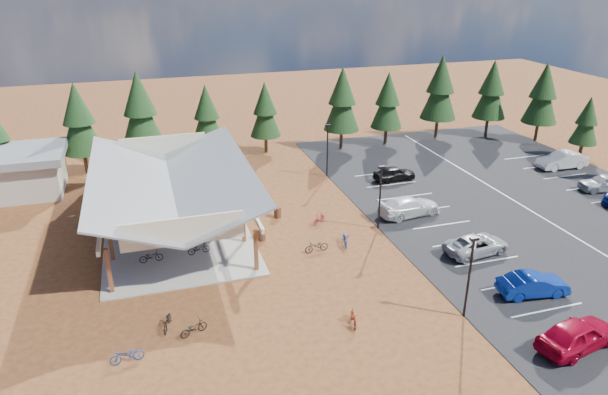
% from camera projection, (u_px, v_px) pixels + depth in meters
% --- Properties ---
extents(ground, '(140.00, 140.00, 0.00)m').
position_uv_depth(ground, '(326.00, 249.00, 38.95)').
color(ground, '#572916').
rests_on(ground, ground).
extents(asphalt_lot, '(27.00, 44.00, 0.04)m').
position_uv_depth(asphalt_lot, '(517.00, 203.00, 46.59)').
color(asphalt_lot, black).
rests_on(asphalt_lot, ground).
extents(concrete_pad, '(10.60, 18.60, 0.10)m').
position_uv_depth(concrete_pad, '(176.00, 226.00, 42.37)').
color(concrete_pad, gray).
rests_on(concrete_pad, ground).
extents(bike_pavilion, '(11.65, 19.40, 4.97)m').
position_uv_depth(bike_pavilion, '(171.00, 181.00, 40.89)').
color(bike_pavilion, brown).
rests_on(bike_pavilion, concrete_pad).
extents(outbuilding, '(11.00, 7.00, 3.90)m').
position_uv_depth(outbuilding, '(0.00, 173.00, 47.46)').
color(outbuilding, '#ADA593').
rests_on(outbuilding, ground).
extents(lamp_post_0, '(0.50, 0.25, 5.14)m').
position_uv_depth(lamp_post_0, '(470.00, 272.00, 30.35)').
color(lamp_post_0, black).
rests_on(lamp_post_0, ground).
extents(lamp_post_1, '(0.50, 0.25, 5.14)m').
position_uv_depth(lamp_post_1, '(380.00, 193.00, 40.89)').
color(lamp_post_1, black).
rests_on(lamp_post_1, ground).
extents(lamp_post_2, '(0.50, 0.25, 5.14)m').
position_uv_depth(lamp_post_2, '(327.00, 147.00, 51.44)').
color(lamp_post_2, black).
rests_on(lamp_post_2, ground).
extents(trash_bin_0, '(0.60, 0.60, 0.90)m').
position_uv_depth(trash_bin_0, '(262.00, 235.00, 40.10)').
color(trash_bin_0, '#4F2F1C').
rests_on(trash_bin_0, ground).
extents(trash_bin_1, '(0.60, 0.60, 0.90)m').
position_uv_depth(trash_bin_1, '(278.00, 212.00, 43.75)').
color(trash_bin_1, '#4F2F1C').
rests_on(trash_bin_1, ground).
extents(pine_1, '(3.85, 3.85, 8.96)m').
position_uv_depth(pine_1, '(79.00, 119.00, 51.19)').
color(pine_1, '#382314').
rests_on(pine_1, ground).
extents(pine_2, '(4.17, 4.17, 9.71)m').
position_uv_depth(pine_2, '(140.00, 109.00, 52.70)').
color(pine_2, '#382314').
rests_on(pine_2, ground).
extents(pine_3, '(3.38, 3.38, 7.88)m').
position_uv_depth(pine_3, '(207.00, 114.00, 55.32)').
color(pine_3, '#382314').
rests_on(pine_3, ground).
extents(pine_4, '(3.31, 3.31, 7.70)m').
position_uv_depth(pine_4, '(265.00, 110.00, 57.52)').
color(pine_4, '#382314').
rests_on(pine_4, ground).
extents(pine_5, '(3.89, 3.89, 9.07)m').
position_uv_depth(pine_5, '(342.00, 100.00, 58.30)').
color(pine_5, '#382314').
rests_on(pine_5, ground).
extents(pine_6, '(3.54, 3.54, 8.24)m').
position_uv_depth(pine_6, '(388.00, 101.00, 60.06)').
color(pine_6, '#382314').
rests_on(pine_6, ground).
extents(pine_7, '(4.15, 4.15, 9.68)m').
position_uv_depth(pine_7, '(440.00, 88.00, 62.16)').
color(pine_7, '#382314').
rests_on(pine_7, ground).
extents(pine_8, '(3.84, 3.84, 8.94)m').
position_uv_depth(pine_8, '(492.00, 90.00, 63.26)').
color(pine_8, '#382314').
rests_on(pine_8, ground).
extents(pine_12, '(2.82, 2.82, 6.57)m').
position_uv_depth(pine_12, '(587.00, 121.00, 56.13)').
color(pine_12, '#382314').
rests_on(pine_12, ground).
extents(pine_13, '(3.90, 3.90, 9.08)m').
position_uv_depth(pine_13, '(543.00, 93.00, 61.08)').
color(pine_13, '#382314').
rests_on(pine_13, ground).
extents(bike_0, '(1.61, 0.62, 0.83)m').
position_uv_depth(bike_0, '(151.00, 256.00, 36.93)').
color(bike_0, black).
rests_on(bike_0, concrete_pad).
extents(bike_1, '(1.60, 0.58, 0.94)m').
position_uv_depth(bike_1, '(147.00, 233.00, 40.09)').
color(bike_1, gray).
rests_on(bike_1, concrete_pad).
extents(bike_2, '(1.57, 0.62, 0.81)m').
position_uv_depth(bike_2, '(144.00, 225.00, 41.46)').
color(bike_2, navy).
rests_on(bike_2, concrete_pad).
extents(bike_3, '(1.89, 1.09, 1.09)m').
position_uv_depth(bike_3, '(160.00, 187.00, 48.28)').
color(bike_3, '#9C0C14').
rests_on(bike_3, concrete_pad).
extents(bike_4, '(1.62, 0.76, 0.82)m').
position_uv_depth(bike_4, '(199.00, 248.00, 37.99)').
color(bike_4, black).
rests_on(bike_4, concrete_pad).
extents(bike_5, '(1.64, 0.56, 0.97)m').
position_uv_depth(bike_5, '(200.00, 238.00, 39.28)').
color(bike_5, gray).
rests_on(bike_5, concrete_pad).
extents(bike_6, '(1.88, 1.17, 0.93)m').
position_uv_depth(bike_6, '(192.00, 209.00, 44.10)').
color(bike_6, navy).
rests_on(bike_6, concrete_pad).
extents(bike_7, '(1.74, 0.66, 1.02)m').
position_uv_depth(bike_7, '(183.00, 198.00, 46.10)').
color(bike_7, maroon).
rests_on(bike_7, concrete_pad).
extents(bike_8, '(0.99, 1.80, 0.90)m').
position_uv_depth(bike_8, '(167.00, 322.00, 30.27)').
color(bike_8, black).
rests_on(bike_8, ground).
extents(bike_10, '(1.77, 0.76, 0.91)m').
position_uv_depth(bike_10, '(127.00, 355.00, 27.64)').
color(bike_10, navy).
rests_on(bike_10, ground).
extents(bike_11, '(0.70, 1.58, 0.92)m').
position_uv_depth(bike_11, '(354.00, 318.00, 30.59)').
color(bike_11, maroon).
rests_on(bike_11, ground).
extents(bike_12, '(1.72, 1.15, 0.86)m').
position_uv_depth(bike_12, '(194.00, 328.00, 29.77)').
color(bike_12, black).
rests_on(bike_12, ground).
extents(bike_14, '(1.10, 1.95, 0.97)m').
position_uv_depth(bike_14, '(345.00, 238.00, 39.45)').
color(bike_14, navy).
rests_on(bike_14, ground).
extents(bike_15, '(1.46, 1.29, 0.92)m').
position_uv_depth(bike_15, '(319.00, 219.00, 42.63)').
color(bike_15, maroon).
rests_on(bike_15, ground).
extents(bike_16, '(1.80, 0.76, 0.92)m').
position_uv_depth(bike_16, '(317.00, 246.00, 38.39)').
color(bike_16, black).
rests_on(bike_16, ground).
extents(car_0, '(5.17, 2.87, 1.66)m').
position_uv_depth(car_0, '(578.00, 334.00, 28.54)').
color(car_0, '#9C031E').
rests_on(car_0, asphalt_lot).
extents(car_1, '(4.50, 2.08, 1.43)m').
position_uv_depth(car_1, '(533.00, 285.00, 33.22)').
color(car_1, navy).
rests_on(car_1, asphalt_lot).
extents(car_2, '(5.06, 2.87, 1.33)m').
position_uv_depth(car_2, '(476.00, 245.00, 38.11)').
color(car_2, '#A1A5A9').
rests_on(car_2, asphalt_lot).
extents(car_3, '(5.49, 2.72, 1.54)m').
position_uv_depth(car_3, '(409.00, 206.00, 43.95)').
color(car_3, silver).
rests_on(car_3, asphalt_lot).
extents(car_4, '(4.12, 1.87, 1.37)m').
position_uv_depth(car_4, '(394.00, 173.00, 51.17)').
color(car_4, black).
rests_on(car_4, asphalt_lot).
extents(car_8, '(4.79, 2.69, 1.54)m').
position_uv_depth(car_8, '(605.00, 183.00, 48.76)').
color(car_8, '#A8ACB0').
rests_on(car_8, asphalt_lot).
extents(car_9, '(5.14, 1.96, 1.67)m').
position_uv_depth(car_9, '(562.00, 160.00, 54.19)').
color(car_9, silver).
rests_on(car_9, asphalt_lot).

